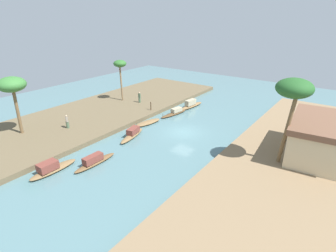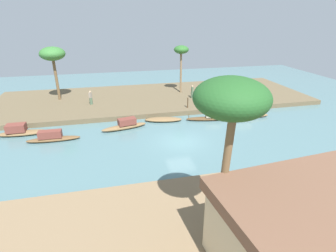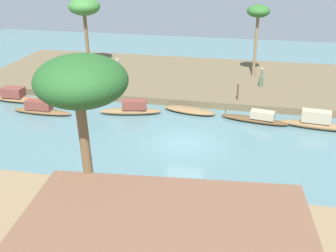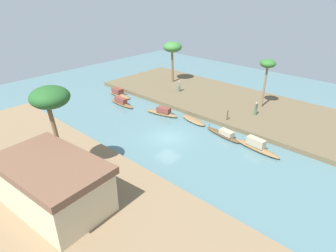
% 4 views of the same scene
% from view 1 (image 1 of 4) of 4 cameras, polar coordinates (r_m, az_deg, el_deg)
% --- Properties ---
extents(river_water, '(67.90, 67.90, 0.00)m').
position_cam_1_polar(river_water, '(32.73, 3.31, -1.34)').
color(river_water, slate).
rests_on(river_water, ground).
extents(riverbank_left, '(41.19, 13.81, 0.54)m').
position_cam_1_polar(riverbank_left, '(40.87, -12.62, 3.53)').
color(riverbank_left, brown).
rests_on(riverbank_left, ground).
extents(riverbank_right, '(41.19, 13.81, 0.54)m').
position_cam_1_polar(riverbank_right, '(28.55, 26.62, -7.14)').
color(riverbank_right, '#846B4C').
rests_on(riverbank_right, ground).
extents(sampan_with_tall_canopy, '(4.75, 0.96, 1.04)m').
position_cam_1_polar(sampan_with_tall_canopy, '(26.62, -15.57, -7.27)').
color(sampan_with_tall_canopy, brown).
rests_on(sampan_with_tall_canopy, river_water).
extents(sampan_open_hull, '(4.21, 1.96, 0.81)m').
position_cam_1_polar(sampan_open_hull, '(35.17, -4.40, 0.75)').
color(sampan_open_hull, brown).
rests_on(sampan_open_hull, river_water).
extents(sampan_midstream, '(4.60, 1.18, 1.15)m').
position_cam_1_polar(sampan_midstream, '(26.71, -23.80, -8.30)').
color(sampan_midstream, brown).
rests_on(sampan_midstream, river_water).
extents(sampan_foreground, '(5.31, 1.48, 1.32)m').
position_cam_1_polar(sampan_foreground, '(41.49, 4.97, 4.58)').
color(sampan_foreground, brown).
rests_on(sampan_foreground, river_water).
extents(sampan_near_left_bank, '(4.91, 1.69, 0.93)m').
position_cam_1_polar(sampan_near_left_bank, '(38.35, 1.42, 2.91)').
color(sampan_near_left_bank, brown).
rests_on(sampan_near_left_bank, river_water).
extents(sampan_upstream_small, '(4.73, 1.88, 1.10)m').
position_cam_1_polar(sampan_upstream_small, '(31.48, -7.69, -1.71)').
color(sampan_upstream_small, brown).
rests_on(sampan_upstream_small, river_water).
extents(person_on_near_bank, '(0.37, 0.38, 1.68)m').
position_cam_1_polar(person_on_near_bank, '(42.29, -6.15, 5.99)').
color(person_on_near_bank, '#4C664C').
rests_on(person_on_near_bank, riverbank_left).
extents(person_by_mooring, '(0.49, 0.49, 1.70)m').
position_cam_1_polar(person_by_mooring, '(34.53, -20.88, 0.75)').
color(person_by_mooring, '#4C664C').
rests_on(person_by_mooring, riverbank_left).
extents(mooring_post, '(0.14, 0.14, 1.24)m').
position_cam_1_polar(mooring_post, '(38.68, -3.72, 4.34)').
color(mooring_post, '#4C3823').
rests_on(mooring_post, riverbank_left).
extents(palm_tree_left_near, '(2.01, 2.01, 6.44)m').
position_cam_1_polar(palm_tree_left_near, '(42.81, -10.30, 12.75)').
color(palm_tree_left_near, '#7F6647').
rests_on(palm_tree_left_near, riverbank_left).
extents(palm_tree_left_far, '(3.04, 3.04, 6.67)m').
position_cam_1_polar(palm_tree_left_far, '(33.88, -30.62, 7.51)').
color(palm_tree_left_far, brown).
rests_on(palm_tree_left_far, riverbank_left).
extents(palm_tree_right_tall, '(3.08, 3.08, 7.99)m').
position_cam_1_polar(palm_tree_right_tall, '(24.86, 25.53, 6.97)').
color(palm_tree_right_tall, brown).
rests_on(palm_tree_right_tall, riverbank_right).
extents(riverside_building, '(9.04, 5.97, 3.80)m').
position_cam_1_polar(riverside_building, '(29.25, 29.78, -2.24)').
color(riverside_building, beige).
rests_on(riverside_building, riverbank_right).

